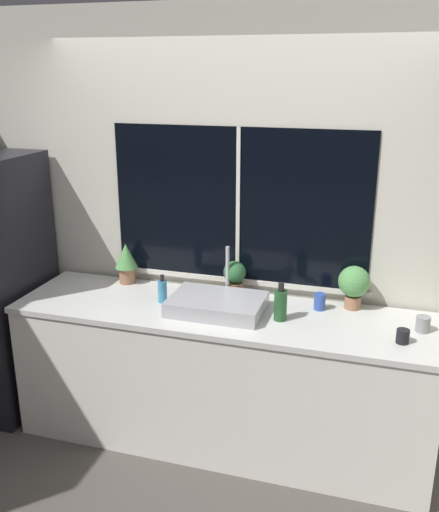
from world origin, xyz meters
name	(u,v)px	position (x,y,z in m)	size (l,w,h in m)	color
ground_plane	(205,470)	(0.00, 0.00, 0.00)	(14.00, 14.00, 0.00)	#4C4742
wall_back	(239,224)	(0.00, 0.75, 1.35)	(8.00, 0.09, 2.70)	beige
wall_left	(15,184)	(-2.25, 1.50, 1.35)	(0.06, 7.00, 2.70)	beige
counter	(221,376)	(0.00, 0.34, 0.45)	(2.59, 0.70, 0.91)	white
sink	(217,304)	(-0.02, 0.33, 0.95)	(0.56, 0.44, 0.34)	#ADADB2
potted_plant_left	(126,260)	(-0.76, 0.61, 1.07)	(0.15, 0.15, 0.28)	#9E6B4C
potted_plant_center	(235,276)	(0.01, 0.61, 1.04)	(0.15, 0.15, 0.23)	#9E6B4C
potted_plant_right	(354,284)	(0.76, 0.61, 1.07)	(0.19, 0.19, 0.27)	#9E6B4C
soap_bottle	(162,291)	(-0.39, 0.36, 0.98)	(0.06, 0.06, 0.18)	teal
bottle_tall	(280,305)	(0.37, 0.31, 1.00)	(0.08, 0.08, 0.23)	#235128
mug_grey	(423,324)	(1.16, 0.39, 0.95)	(0.08, 0.08, 0.09)	gray
mug_blue	(320,302)	(0.57, 0.53, 0.96)	(0.07, 0.07, 0.10)	#3351AD
mug_black	(403,336)	(1.06, 0.21, 0.95)	(0.07, 0.07, 0.08)	black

